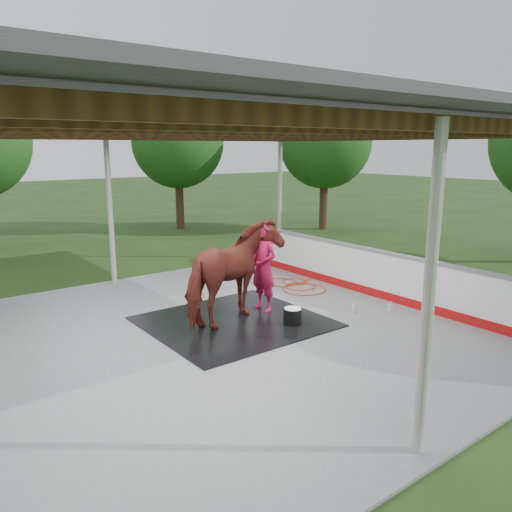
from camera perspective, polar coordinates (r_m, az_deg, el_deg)
ground at (r=9.79m, az=-5.47°, el=-9.24°), size 100.00×100.00×0.00m
concrete_slab at (r=9.78m, az=-5.47°, el=-9.10°), size 12.00×10.00×0.05m
pavilion_structure at (r=9.12m, az=-5.99°, el=14.62°), size 12.60×10.60×4.05m
dasher_board at (r=12.52m, az=12.65°, el=-1.82°), size 0.16×8.00×1.15m
tree_belt at (r=10.04m, az=-7.22°, el=13.37°), size 28.00×28.00×5.80m
rubber_mat at (r=10.41m, az=-2.47°, el=-7.50°), size 3.42×3.20×0.03m
horse at (r=10.10m, az=-2.52°, el=-1.97°), size 2.65×1.92×2.04m
handler at (r=10.86m, az=0.88°, el=-1.26°), size 0.50×0.74×1.97m
wash_bucket at (r=10.25m, az=4.20°, el=-6.86°), size 0.38×0.38×0.35m
soap_bottle_a at (r=11.12m, az=11.13°, el=-5.75°), size 0.14×0.15×0.27m
soap_bottle_b at (r=11.48m, az=15.12°, el=-5.52°), size 0.12×0.12×0.21m
hose_coil at (r=13.04m, az=4.61°, el=-3.40°), size 1.98×1.83×0.02m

